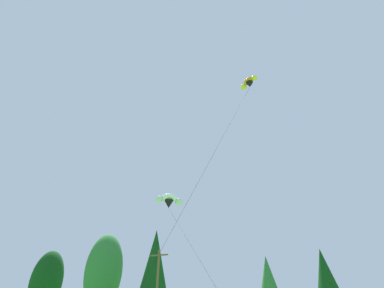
# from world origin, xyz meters

# --- Properties ---
(treeline_tree_a) EXTENTS (5.21, 5.21, 12.62)m
(treeline_tree_a) POSITION_xyz_m (-34.48, 49.55, 7.64)
(treeline_tree_a) COLOR #472D19
(treeline_tree_a) RESTS_ON ground_plane
(treeline_tree_b) EXTENTS (5.54, 5.54, 13.87)m
(treeline_tree_b) POSITION_xyz_m (-21.67, 46.91, 8.40)
(treeline_tree_b) COLOR #472D19
(treeline_tree_b) RESTS_ON ground_plane
(treeline_tree_c) EXTENTS (4.59, 4.59, 13.58)m
(treeline_tree_c) POSITION_xyz_m (-12.70, 45.72, 8.51)
(treeline_tree_c) COLOR #472D19
(treeline_tree_c) RESTS_ON ground_plane
(treeline_tree_d) EXTENTS (3.77, 3.77, 9.88)m
(treeline_tree_d) POSITION_xyz_m (2.28, 50.44, 6.18)
(treeline_tree_d) COLOR #472D19
(treeline_tree_d) RESTS_ON ground_plane
(treeline_tree_e) EXTENTS (3.80, 3.80, 9.99)m
(treeline_tree_e) POSITION_xyz_m (9.39, 48.26, 6.25)
(treeline_tree_e) COLOR #472D19
(treeline_tree_e) RESTS_ON ground_plane
(parafoil_kite_high_orange) EXTENTS (7.98, 8.79, 20.95)m
(parafoil_kite_high_orange) POSITION_xyz_m (4.57, 27.58, 21.61)
(parafoil_kite_high_orange) COLOR orange
(parafoil_kite_mid_white) EXTENTS (9.31, 9.62, 11.65)m
(parafoil_kite_mid_white) POSITION_xyz_m (-4.83, 31.32, 12.09)
(parafoil_kite_mid_white) COLOR white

